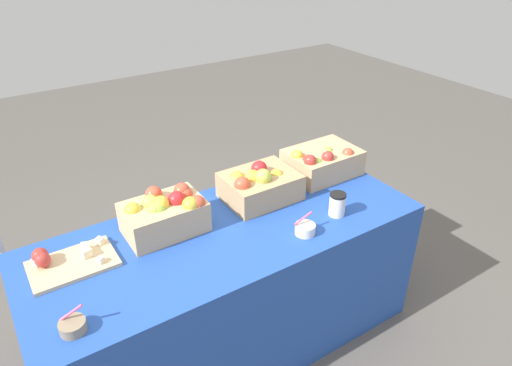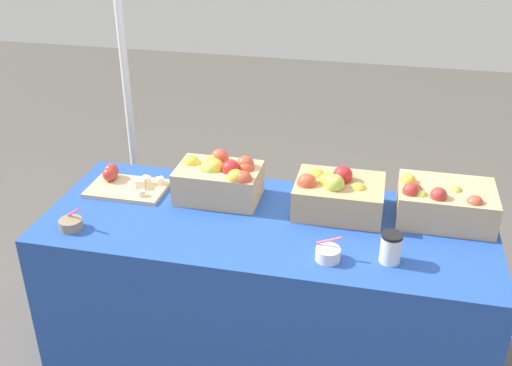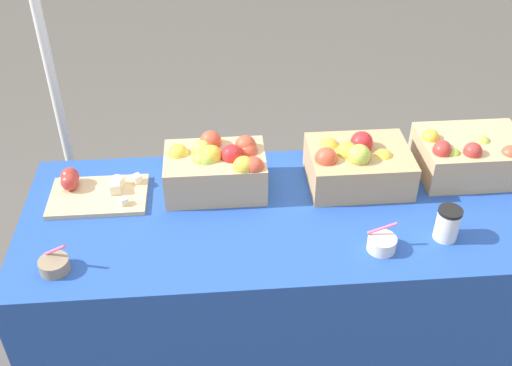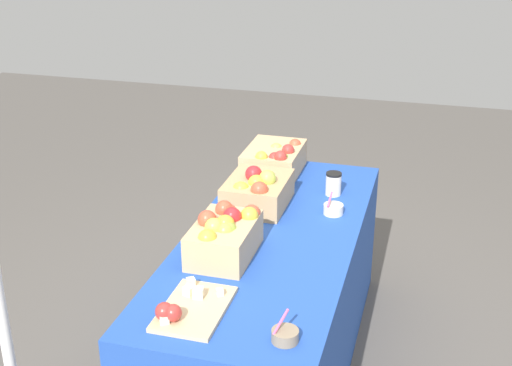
# 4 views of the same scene
# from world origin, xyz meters

# --- Properties ---
(ground_plane) EXTENTS (10.00, 10.00, 0.00)m
(ground_plane) POSITION_xyz_m (0.00, 0.00, 0.00)
(ground_plane) COLOR #56514C
(table) EXTENTS (1.90, 0.76, 0.74)m
(table) POSITION_xyz_m (0.00, 0.00, 0.37)
(table) COLOR #234CAD
(table) RESTS_ON ground_plane
(apple_crate_left) EXTENTS (0.40, 0.29, 0.19)m
(apple_crate_left) POSITION_xyz_m (0.72, 0.17, 0.82)
(apple_crate_left) COLOR tan
(apple_crate_left) RESTS_ON table
(apple_crate_middle) EXTENTS (0.37, 0.29, 0.20)m
(apple_crate_middle) POSITION_xyz_m (0.28, 0.15, 0.82)
(apple_crate_middle) COLOR tan
(apple_crate_middle) RESTS_ON table
(apple_crate_right) EXTENTS (0.37, 0.24, 0.21)m
(apple_crate_right) POSITION_xyz_m (-0.24, 0.15, 0.84)
(apple_crate_right) COLOR tan
(apple_crate_right) RESTS_ON table
(cutting_board_front) EXTENTS (0.35, 0.23, 0.09)m
(cutting_board_front) POSITION_xyz_m (-0.71, 0.14, 0.76)
(cutting_board_front) COLOR #D1B284
(cutting_board_front) RESTS_ON table
(sample_bowl_near) EXTENTS (0.10, 0.10, 0.10)m
(sample_bowl_near) POSITION_xyz_m (0.28, -0.23, 0.77)
(sample_bowl_near) COLOR silver
(sample_bowl_near) RESTS_ON table
(sample_bowl_mid) EXTENTS (0.10, 0.10, 0.10)m
(sample_bowl_mid) POSITION_xyz_m (-0.77, -0.24, 0.76)
(sample_bowl_mid) COLOR gray
(sample_bowl_mid) RESTS_ON table
(coffee_cup) EXTENTS (0.08, 0.08, 0.12)m
(coffee_cup) POSITION_xyz_m (0.51, -0.19, 0.80)
(coffee_cup) COLOR silver
(coffee_cup) RESTS_ON table
(tent_pole) EXTENTS (0.04, 0.04, 2.24)m
(tent_pole) POSITION_xyz_m (-0.94, 0.77, 1.12)
(tent_pole) COLOR white
(tent_pole) RESTS_ON ground_plane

